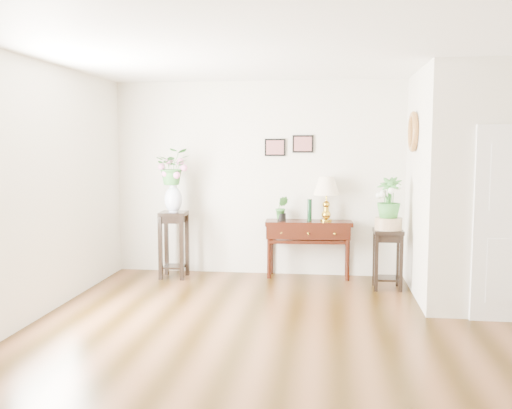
% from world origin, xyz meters
% --- Properties ---
extents(floor, '(6.00, 5.50, 0.02)m').
position_xyz_m(floor, '(0.00, 0.00, 0.00)').
color(floor, brown).
rests_on(floor, ground).
extents(ceiling, '(6.00, 5.50, 0.02)m').
position_xyz_m(ceiling, '(0.00, 0.00, 2.80)').
color(ceiling, white).
rests_on(ceiling, ground).
extents(wall_back, '(6.00, 0.02, 2.80)m').
position_xyz_m(wall_back, '(0.00, 2.75, 1.40)').
color(wall_back, beige).
rests_on(wall_back, ground).
extents(wall_front, '(6.00, 0.02, 2.80)m').
position_xyz_m(wall_front, '(0.00, -2.75, 1.40)').
color(wall_front, beige).
rests_on(wall_front, ground).
extents(wall_left, '(0.02, 5.50, 2.80)m').
position_xyz_m(wall_left, '(-3.00, 0.00, 1.40)').
color(wall_left, beige).
rests_on(wall_left, ground).
extents(partition, '(1.80, 1.95, 2.80)m').
position_xyz_m(partition, '(2.10, 1.77, 1.40)').
color(partition, beige).
rests_on(partition, floor).
extents(art_print_left, '(0.30, 0.02, 0.25)m').
position_xyz_m(art_print_left, '(-0.65, 2.73, 1.85)').
color(art_print_left, black).
rests_on(art_print_left, wall_back).
extents(art_print_right, '(0.30, 0.02, 0.25)m').
position_xyz_m(art_print_right, '(-0.25, 2.73, 1.90)').
color(art_print_right, black).
rests_on(art_print_right, wall_back).
extents(wall_ornament, '(0.07, 0.51, 0.51)m').
position_xyz_m(wall_ornament, '(1.16, 1.90, 2.05)').
color(wall_ornament, '#B37A45').
rests_on(wall_ornament, partition).
extents(console_table, '(1.24, 0.47, 0.81)m').
position_xyz_m(console_table, '(-0.15, 2.57, 0.41)').
color(console_table, '#391108').
rests_on(console_table, floor).
extents(table_lamp, '(0.48, 0.48, 0.64)m').
position_xyz_m(table_lamp, '(0.09, 2.57, 1.16)').
color(table_lamp, gold).
rests_on(table_lamp, console_table).
extents(green_vase, '(0.08, 0.08, 0.31)m').
position_xyz_m(green_vase, '(-0.14, 2.57, 0.98)').
color(green_vase, black).
rests_on(green_vase, console_table).
extents(potted_plant, '(0.18, 0.15, 0.33)m').
position_xyz_m(potted_plant, '(-0.54, 2.57, 0.98)').
color(potted_plant, '#388234').
rests_on(potted_plant, console_table).
extents(plant_stand_a, '(0.38, 0.38, 0.94)m').
position_xyz_m(plant_stand_a, '(-2.05, 2.31, 0.47)').
color(plant_stand_a, black).
rests_on(plant_stand_a, floor).
extents(porcelain_vase, '(0.28, 0.28, 0.43)m').
position_xyz_m(porcelain_vase, '(-2.05, 2.31, 1.17)').
color(porcelain_vase, white).
rests_on(porcelain_vase, plant_stand_a).
extents(lily_arrangement, '(0.56, 0.52, 0.51)m').
position_xyz_m(lily_arrangement, '(-2.05, 2.31, 1.60)').
color(lily_arrangement, '#388234').
rests_on(lily_arrangement, porcelain_vase).
extents(plant_stand_b, '(0.38, 0.38, 0.79)m').
position_xyz_m(plant_stand_b, '(0.90, 2.04, 0.39)').
color(plant_stand_b, black).
rests_on(plant_stand_b, floor).
extents(ceramic_bowl, '(0.38, 0.38, 0.16)m').
position_xyz_m(ceramic_bowl, '(0.90, 2.04, 0.87)').
color(ceramic_bowl, tan).
rests_on(ceramic_bowl, plant_stand_b).
extents(narcissus, '(0.42, 0.42, 0.56)m').
position_xyz_m(narcissus, '(0.90, 2.04, 1.19)').
color(narcissus, '#388234').
rests_on(narcissus, ceramic_bowl).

